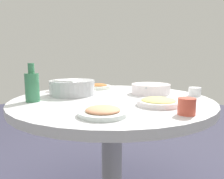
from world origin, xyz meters
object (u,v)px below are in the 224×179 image
(round_dining_table, at_px, (112,116))
(green_bottle, at_px, (32,86))
(soup_bowl, at_px, (151,89))
(dish_noodles, at_px, (158,102))
(dish_shrimp, at_px, (103,112))
(dish_tofu_braise, at_px, (98,86))
(tea_cup_far, at_px, (187,106))
(tea_cup_side, at_px, (195,92))
(rice_bowl, at_px, (72,87))
(tea_cup_near, at_px, (57,86))

(round_dining_table, bearing_deg, green_bottle, -125.14)
(soup_bowl, relative_size, dish_noodles, 1.25)
(dish_shrimp, relative_size, dish_tofu_braise, 1.04)
(round_dining_table, height_order, tea_cup_far, tea_cup_far)
(dish_shrimp, xyz_separation_m, dish_tofu_braise, (-0.59, 0.57, 0.00))
(soup_bowl, relative_size, green_bottle, 1.28)
(dish_tofu_braise, xyz_separation_m, tea_cup_side, (0.72, 0.18, 0.01))
(green_bottle, bearing_deg, round_dining_table, 54.86)
(soup_bowl, distance_m, tea_cup_far, 0.56)
(tea_cup_far, bearing_deg, dish_shrimp, -137.28)
(tea_cup_side, bearing_deg, dish_shrimp, -99.70)
(rice_bowl, height_order, dish_tofu_braise, rice_bowl)
(round_dining_table, relative_size, green_bottle, 5.55)
(tea_cup_near, height_order, tea_cup_far, tea_cup_far)
(dish_noodles, relative_size, tea_cup_far, 2.92)
(soup_bowl, xyz_separation_m, dish_noodles, (0.22, -0.29, -0.01))
(rice_bowl, relative_size, dish_shrimp, 1.38)
(dish_tofu_braise, bearing_deg, tea_cup_far, -20.39)
(green_bottle, bearing_deg, tea_cup_side, 51.38)
(dish_noodles, distance_m, dish_tofu_braise, 0.72)
(round_dining_table, distance_m, rice_bowl, 0.33)
(round_dining_table, relative_size, dish_tofu_braise, 5.79)
(dish_tofu_braise, distance_m, tea_cup_near, 0.33)
(soup_bowl, height_order, tea_cup_side, soup_bowl)
(tea_cup_side, bearing_deg, rice_bowl, -141.65)
(green_bottle, relative_size, tea_cup_near, 3.02)
(green_bottle, distance_m, tea_cup_far, 0.83)
(tea_cup_near, xyz_separation_m, tea_cup_far, (1.02, -0.03, 0.00))
(rice_bowl, bearing_deg, green_bottle, -89.10)
(round_dining_table, xyz_separation_m, green_bottle, (-0.27, -0.38, 0.20))
(tea_cup_side, bearing_deg, tea_cup_far, -74.06)
(tea_cup_far, bearing_deg, round_dining_table, 170.42)
(dish_tofu_braise, bearing_deg, rice_bowl, -76.18)
(soup_bowl, xyz_separation_m, green_bottle, (-0.37, -0.68, 0.06))
(dish_shrimp, height_order, dish_tofu_braise, dish_tofu_braise)
(dish_tofu_braise, xyz_separation_m, green_bottle, (0.09, -0.62, 0.07))
(dish_tofu_braise, height_order, tea_cup_side, tea_cup_side)
(rice_bowl, distance_m, tea_cup_near, 0.24)
(soup_bowl, bearing_deg, dish_shrimp, -77.90)
(dish_shrimp, bearing_deg, green_bottle, -174.69)
(dish_tofu_braise, bearing_deg, green_bottle, -82.13)
(dish_shrimp, bearing_deg, rice_bowl, 154.71)
(green_bottle, bearing_deg, tea_cup_near, 126.32)
(soup_bowl, distance_m, tea_cup_side, 0.29)
(dish_noodles, distance_m, tea_cup_near, 0.84)
(dish_tofu_braise, bearing_deg, dish_noodles, -19.03)
(dish_shrimp, bearing_deg, tea_cup_near, 159.48)
(soup_bowl, distance_m, tea_cup_near, 0.71)
(round_dining_table, height_order, dish_noodles, dish_noodles)
(round_dining_table, height_order, soup_bowl, soup_bowl)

